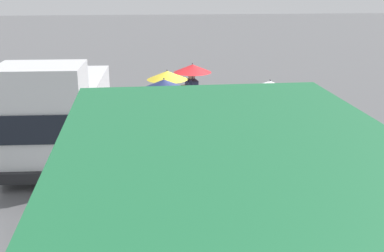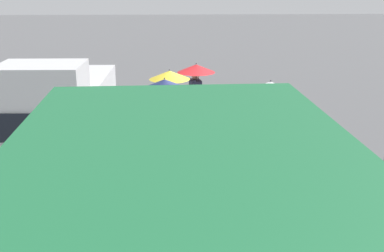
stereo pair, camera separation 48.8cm
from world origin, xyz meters
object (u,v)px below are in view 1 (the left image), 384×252
at_px(cargo_van_parked_right, 60,109).
at_px(pedestrian_white_side, 166,92).
at_px(pedestrian_pink_side, 192,83).
at_px(hand_dolly_boxes, 177,130).
at_px(pedestrian_black_side, 163,102).
at_px(pedestrian_far_side, 271,103).
at_px(shopping_cart_vendor, 203,136).

xyz_separation_m(cargo_van_parked_right, pedestrian_white_side, (-2.71, -0.01, 0.39)).
bearing_deg(pedestrian_white_side, pedestrian_pink_side, -129.14).
relative_size(hand_dolly_boxes, pedestrian_white_side, 0.74).
bearing_deg(pedestrian_white_side, pedestrian_black_side, 84.56).
distance_m(cargo_van_parked_right, pedestrian_far_side, 5.32).
xyz_separation_m(cargo_van_parked_right, pedestrian_pink_side, (-3.46, -0.94, 0.39)).
bearing_deg(pedestrian_pink_side, pedestrian_far_side, 125.09).
relative_size(cargo_van_parked_right, pedestrian_pink_side, 2.51).
bearing_deg(shopping_cart_vendor, pedestrian_far_side, 154.25).
bearing_deg(shopping_cart_vendor, cargo_van_parked_right, -10.77).
height_order(pedestrian_pink_side, pedestrian_far_side, same).
bearing_deg(pedestrian_pink_side, shopping_cart_vendor, 94.89).
xyz_separation_m(shopping_cart_vendor, hand_dolly_boxes, (0.66, 0.37, 0.29)).
bearing_deg(pedestrian_far_side, pedestrian_black_side, -8.40).
relative_size(cargo_van_parked_right, pedestrian_far_side, 2.51).
bearing_deg(pedestrian_pink_side, hand_dolly_boxes, 75.41).
bearing_deg(pedestrian_black_side, pedestrian_pink_side, -113.35).
bearing_deg(cargo_van_parked_right, hand_dolly_boxes, 160.35).
relative_size(pedestrian_pink_side, pedestrian_black_side, 1.00).
xyz_separation_m(pedestrian_black_side, pedestrian_far_side, (-2.51, 0.37, 0.00)).
xyz_separation_m(shopping_cart_vendor, pedestrian_white_side, (0.89, -0.69, 1.00)).
bearing_deg(shopping_cart_vendor, hand_dolly_boxes, 29.20).
bearing_deg(pedestrian_white_side, hand_dolly_boxes, 102.61).
distance_m(shopping_cart_vendor, hand_dolly_boxes, 0.81).
relative_size(cargo_van_parked_right, pedestrian_white_side, 2.51).
distance_m(cargo_van_parked_right, pedestrian_pink_side, 3.61).
bearing_deg(pedestrian_black_side, shopping_cart_vendor, -160.11).
relative_size(hand_dolly_boxes, pedestrian_far_side, 0.74).
xyz_separation_m(shopping_cart_vendor, pedestrian_black_side, (0.99, 0.36, 1.02)).
distance_m(hand_dolly_boxes, pedestrian_far_side, 2.31).
bearing_deg(cargo_van_parked_right, pedestrian_pink_side, -164.87).
height_order(shopping_cart_vendor, hand_dolly_boxes, hand_dolly_boxes).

